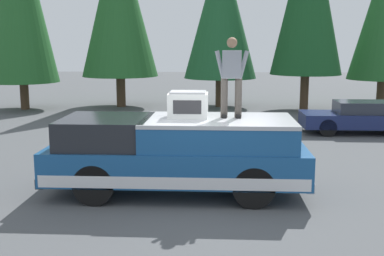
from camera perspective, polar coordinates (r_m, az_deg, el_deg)
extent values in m
plane|color=#4C4F51|center=(10.06, 1.34, -8.56)|extent=(90.00, 90.00, 0.00)
cube|color=navy|center=(10.33, -1.82, -4.02)|extent=(2.00, 5.50, 0.70)
cube|color=silver|center=(10.38, -1.81, -5.05)|extent=(2.01, 5.39, 0.24)
cube|color=black|center=(10.43, -10.15, -0.38)|extent=(1.84, 1.87, 0.60)
cube|color=navy|center=(10.16, 3.11, -0.75)|extent=(1.92, 3.19, 0.52)
cube|color=#A8AAAF|center=(10.11, 3.13, 0.92)|extent=(1.94, 3.19, 0.08)
cube|color=#232326|center=(10.96, -16.02, -5.05)|extent=(1.96, 0.16, 0.20)
cube|color=#B2B5BA|center=(10.52, 13.02, -5.55)|extent=(1.96, 0.16, 0.20)
cylinder|color=black|center=(9.86, -11.58, -6.60)|extent=(0.30, 0.84, 0.84)
cylinder|color=black|center=(11.46, -9.43, -4.19)|extent=(0.30, 0.84, 0.84)
cylinder|color=black|center=(9.57, 7.36, -6.98)|extent=(0.30, 0.84, 0.84)
cylinder|color=black|center=(11.21, 6.75, -4.44)|extent=(0.30, 0.84, 0.84)
cube|color=silver|center=(10.22, -0.46, 2.74)|extent=(0.64, 0.84, 0.52)
cube|color=#2D2D30|center=(9.90, -0.58, 2.50)|extent=(0.01, 0.59, 0.29)
cube|color=#99999E|center=(10.19, -0.47, 4.30)|extent=(0.58, 0.76, 0.04)
cylinder|color=#423D38|center=(10.22, 5.55, 3.59)|extent=(0.15, 0.15, 0.84)
cube|color=black|center=(10.23, 5.52, 1.45)|extent=(0.26, 0.11, 0.08)
cylinder|color=#423D38|center=(10.21, 3.86, 3.61)|extent=(0.15, 0.15, 0.84)
cube|color=black|center=(10.22, 3.84, 1.47)|extent=(0.26, 0.11, 0.08)
cube|color=#9399A3|center=(10.16, 4.76, 7.59)|extent=(0.24, 0.40, 0.58)
sphere|color=#A37A5B|center=(10.15, 4.80, 10.13)|extent=(0.22, 0.22, 0.22)
cylinder|color=#9399A3|center=(10.14, 6.17, 7.56)|extent=(0.09, 0.23, 0.58)
cylinder|color=#9399A3|center=(10.12, 3.37, 7.60)|extent=(0.09, 0.23, 0.58)
cube|color=navy|center=(18.30, 19.31, 0.94)|extent=(1.64, 4.10, 0.50)
cube|color=#282D38|center=(18.26, 19.70, 2.36)|extent=(1.31, 1.89, 0.42)
cylinder|color=black|center=(17.32, 15.89, 0.03)|extent=(0.20, 0.62, 0.62)
cylinder|color=black|center=(18.71, 14.94, 0.80)|extent=(0.20, 0.62, 0.62)
cylinder|color=#4C3826|center=(25.78, 21.60, 3.82)|extent=(0.41, 0.41, 1.45)
cylinder|color=#4C3826|center=(24.01, 13.26, 4.19)|extent=(0.41, 0.41, 1.73)
cylinder|color=#4C3826|center=(24.66, 3.34, 4.28)|extent=(0.44, 0.44, 1.47)
cone|color=#1E562D|center=(24.59, 3.44, 13.86)|extent=(3.67, 3.67, 6.75)
cylinder|color=#4C3826|center=(24.89, -8.48, 4.36)|extent=(0.46, 0.46, 1.57)
cone|color=#235B28|center=(24.86, -8.76, 14.84)|extent=(3.84, 3.84, 7.53)
cylinder|color=#4C3826|center=(24.97, -19.35, 3.66)|extent=(0.42, 0.42, 1.34)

